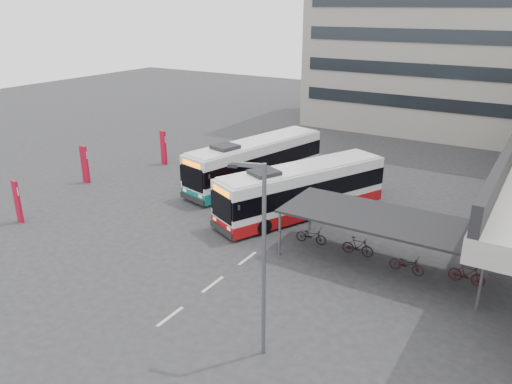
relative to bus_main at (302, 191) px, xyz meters
The scene contains 11 objects.
ground 7.17m from the bus_main, 108.68° to the right, with size 120.00×120.00×0.00m, color #28282B.
bike_shelter 7.20m from the bus_main, 30.32° to the right, with size 10.00×4.00×2.54m.
office_block 31.56m from the bus_main, 82.71° to the left, with size 30.00×15.00×25.00m, color gray.
road_markings 9.76m from the bus_main, 88.47° to the right, with size 0.15×7.60×0.01m.
bus_main is the anchor object (origin of this frame).
bus_teal 6.41m from the bus_main, 148.13° to the left, with size 5.10×11.85×3.43m.
pedestrian 3.86m from the bus_main, 121.16° to the right, with size 0.66×0.43×1.81m, color black.
lamp_post 13.69m from the bus_main, 69.68° to the right, with size 1.28×0.51×7.42m.
sign_totem_south 16.97m from the bus_main, 144.35° to the right, with size 0.57×0.24×2.62m.
sign_totem_mid 16.35m from the bus_main, 169.64° to the right, with size 0.60×0.24×2.75m.
sign_totem_north 14.67m from the bus_main, 166.33° to the left, with size 0.60×0.26×2.76m.
Camera 1 is at (14.82, -19.13, 12.21)m, focal length 35.00 mm.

